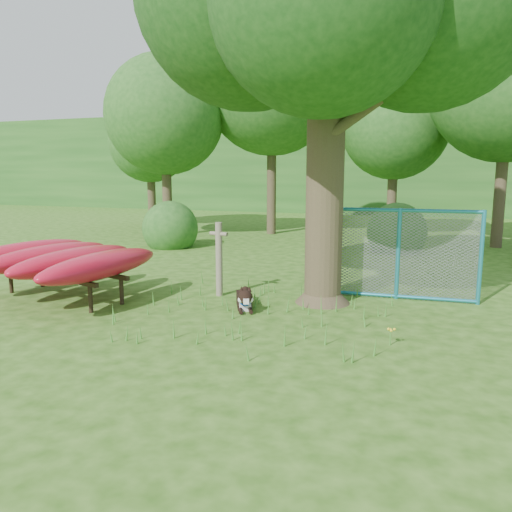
% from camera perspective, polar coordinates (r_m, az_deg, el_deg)
% --- Properties ---
extents(ground, '(80.00, 80.00, 0.00)m').
position_cam_1_polar(ground, '(7.77, -4.41, -8.61)').
color(ground, '#265110').
rests_on(ground, ground).
extents(wooden_post, '(0.40, 0.16, 1.46)m').
position_cam_1_polar(wooden_post, '(9.79, -4.25, -0.14)').
color(wooden_post, '#6E6553').
rests_on(wooden_post, ground).
extents(kayak_rack, '(3.36, 3.61, 1.02)m').
position_cam_1_polar(kayak_rack, '(10.25, -21.30, -0.30)').
color(kayak_rack, black).
rests_on(kayak_rack, ground).
extents(husky_dog, '(0.60, 1.04, 0.48)m').
position_cam_1_polar(husky_dog, '(8.95, -1.31, -4.99)').
color(husky_dog, black).
rests_on(husky_dog, ground).
extents(fence_section, '(2.99, 0.21, 2.92)m').
position_cam_1_polar(fence_section, '(9.88, 15.92, 0.22)').
color(fence_section, teal).
rests_on(fence_section, ground).
extents(wildflower_clump, '(0.12, 0.12, 0.26)m').
position_cam_1_polar(wildflower_clump, '(7.35, 15.15, -8.28)').
color(wildflower_clump, '#458B2D').
rests_on(wildflower_clump, ground).
extents(bg_tree_a, '(4.40, 4.40, 6.70)m').
position_cam_1_polar(bg_tree_a, '(19.36, -10.39, 15.56)').
color(bg_tree_a, '#3B3120').
rests_on(bg_tree_a, ground).
extents(bg_tree_b, '(5.20, 5.20, 8.22)m').
position_cam_1_polar(bg_tree_b, '(19.93, 1.84, 18.80)').
color(bg_tree_b, '#3B3120').
rests_on(bg_tree_b, ground).
extents(bg_tree_c, '(4.00, 4.00, 6.12)m').
position_cam_1_polar(bg_tree_c, '(19.86, 15.60, 14.12)').
color(bg_tree_c, '#3B3120').
rests_on(bg_tree_c, ground).
extents(bg_tree_d, '(4.80, 4.80, 7.50)m').
position_cam_1_polar(bg_tree_d, '(18.04, 26.92, 17.08)').
color(bg_tree_d, '#3B3120').
rests_on(bg_tree_d, ground).
extents(bg_tree_f, '(3.60, 3.60, 5.55)m').
position_cam_1_polar(bg_tree_f, '(23.14, -12.04, 12.63)').
color(bg_tree_f, '#3B3120').
rests_on(bg_tree_f, ground).
extents(shrub_left, '(1.80, 1.80, 1.80)m').
position_cam_1_polar(shrub_left, '(16.52, -9.72, 1.02)').
color(shrub_left, '#21561C').
rests_on(shrub_left, ground).
extents(shrub_mid, '(1.80, 1.80, 1.80)m').
position_cam_1_polar(shrub_mid, '(15.95, 15.68, 0.50)').
color(shrub_mid, '#21561C').
rests_on(shrub_mid, ground).
extents(wooded_hillside, '(80.00, 12.00, 6.00)m').
position_cam_1_polar(wooded_hillside, '(34.87, 14.85, 10.23)').
color(wooded_hillside, '#21561C').
rests_on(wooded_hillside, ground).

